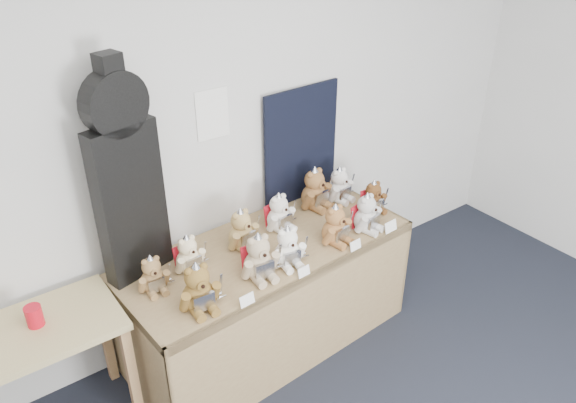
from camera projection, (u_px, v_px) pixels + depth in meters
room_shell at (213, 114)px, 3.24m from camera, size 6.00×6.00×6.00m
display_table at (275, 274)px, 3.42m from camera, size 1.85×0.86×0.75m
side_table at (32, 351)px, 2.82m from camera, size 0.90×0.51×0.75m
guitar_case at (126, 176)px, 2.88m from camera, size 0.39×0.20×1.24m
navy_board at (301, 145)px, 3.72m from camera, size 0.60×0.05×0.80m
red_cup at (34, 316)px, 2.77m from camera, size 0.08×0.08×0.11m
teddy_front_far_left at (199, 289)px, 2.85m from camera, size 0.25×0.20×0.30m
teddy_front_left at (259, 259)px, 3.08m from camera, size 0.25×0.21×0.30m
teddy_front_centre at (288, 248)px, 3.19m from camera, size 0.23×0.19×0.27m
teddy_front_right at (336, 226)px, 3.38m from camera, size 0.24×0.20×0.28m
teddy_front_far_right at (367, 214)px, 3.51m from camera, size 0.23×0.21×0.28m
teddy_front_end at (373, 198)px, 3.71m from camera, size 0.20×0.17×0.24m
teddy_back_left at (189, 255)px, 3.14m from camera, size 0.21×0.18×0.25m
teddy_back_centre_left at (242, 231)px, 3.34m from camera, size 0.24×0.21×0.28m
teddy_back_centre_right at (279, 214)px, 3.52m from camera, size 0.23×0.20×0.27m
teddy_back_right at (315, 190)px, 3.74m from camera, size 0.26×0.23×0.32m
teddy_back_end at (340, 186)px, 3.84m from camera, size 0.23×0.19×0.27m
teddy_back_far_left at (153, 276)px, 2.99m from camera, size 0.19×0.16×0.24m
entry_card_a at (247, 300)px, 2.91m from camera, size 0.09×0.02×0.06m
entry_card_b at (304, 272)px, 3.13m from camera, size 0.08×0.02×0.06m
entry_card_c at (356, 245)px, 3.35m from camera, size 0.09×0.02×0.06m
entry_card_d at (391, 226)px, 3.52m from camera, size 0.10×0.03×0.07m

